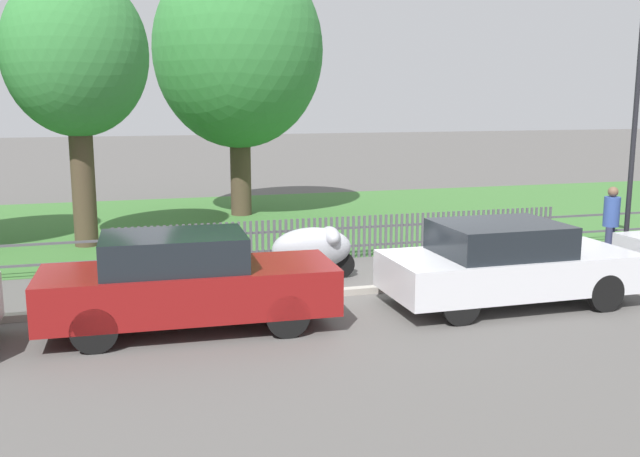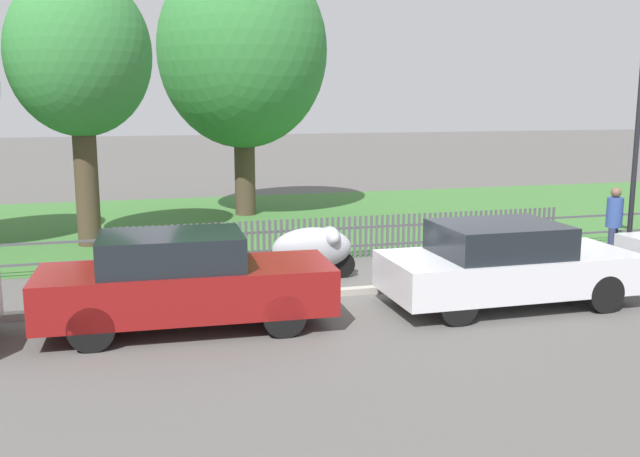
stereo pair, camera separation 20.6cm
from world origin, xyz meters
name	(u,v)px [view 2 (the right image)]	position (x,y,z in m)	size (l,w,h in m)	color
ground_plane	(401,292)	(0.00, 0.00, 0.00)	(120.00, 120.00, 0.00)	#565451
kerb_stone	(399,288)	(0.00, 0.10, 0.06)	(37.01, 0.20, 0.12)	#9E998E
grass_strip	(296,219)	(0.00, 8.58, 0.01)	(37.01, 11.11, 0.01)	#3D7033
park_fence	(352,237)	(0.00, 3.04, 0.49)	(37.01, 0.05, 0.97)	#4C4C51
parked_car_black_saloon	(184,281)	(-4.12, -1.14, 0.79)	(4.62, 1.82, 1.55)	maroon
parked_car_navy_estate	(506,264)	(1.45, -1.28, 0.75)	(4.42, 1.88, 1.48)	silver
covered_motorcycle	(314,248)	(-1.33, 1.41, 0.64)	(1.77, 0.85, 1.06)	black
tree_behind_motorcycle	(79,57)	(-5.86, 6.15, 4.58)	(3.41, 3.41, 6.61)	#473828
tree_mid_park	(243,51)	(-1.34, 9.81, 5.01)	(5.12, 5.12, 7.99)	#473828
pedestrian_near_fence	(614,221)	(5.36, 0.97, 0.96)	(0.49, 0.49, 1.71)	#2D3351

